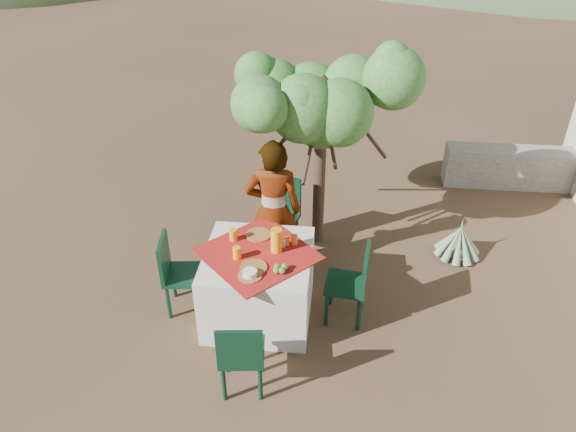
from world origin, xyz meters
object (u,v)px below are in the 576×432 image
object	(u,v)px
agave	(459,242)
juice_pitcher	(276,240)
chair_far	(279,213)
chair_left	(176,271)
person	(273,211)
table	(259,284)
chair_right	(354,281)
chair_near	(241,354)
shrub_tree	(328,110)

from	to	relation	value
agave	juice_pitcher	world-z (taller)	juice_pitcher
chair_far	chair_left	xyz separation A→B (m)	(-0.90, -1.09, -0.04)
person	juice_pitcher	bearing A→B (deg)	96.04
chair_far	juice_pitcher	world-z (taller)	juice_pitcher
chair_far	person	world-z (taller)	person
chair_far	person	distance (m)	0.51
table	chair_right	world-z (taller)	chair_right
chair_near	chair_left	bearing A→B (deg)	-57.00
agave	chair_right	bearing A→B (deg)	-136.18
shrub_tree	person	bearing A→B (deg)	-124.48
agave	juice_pitcher	bearing A→B (deg)	-149.99
table	chair_right	xyz separation A→B (m)	(0.93, 0.03, 0.09)
table	chair_left	distance (m)	0.83
chair_far	chair_right	size ratio (longest dim) A/B	1.09
chair_far	agave	size ratio (longest dim) A/B	1.65
chair_far	chair_right	distance (m)	1.36
chair_left	person	xyz separation A→B (m)	(0.89, 0.66, 0.34)
table	chair_near	xyz separation A→B (m)	(0.00, -0.99, 0.08)
person	agave	world-z (taller)	person
chair_right	juice_pitcher	bearing A→B (deg)	-86.28
chair_far	juice_pitcher	xyz separation A→B (m)	(0.10, -1.03, 0.37)
shrub_tree	juice_pitcher	size ratio (longest dim) A/B	8.65
chair_left	chair_right	size ratio (longest dim) A/B	1.00
chair_far	chair_right	xyz separation A→B (m)	(0.85, -1.06, -0.04)
person	chair_near	bearing A→B (deg)	83.93
shrub_tree	agave	world-z (taller)	shrub_tree
chair_near	chair_far	bearing A→B (deg)	-98.59
chair_near	chair_left	xyz separation A→B (m)	(-0.82, 1.00, 0.02)
table	person	bearing A→B (deg)	84.23
agave	chair_far	bearing A→B (deg)	-177.19
person	juice_pitcher	world-z (taller)	person
table	chair_right	distance (m)	0.93
table	juice_pitcher	distance (m)	0.54
person	agave	distance (m)	2.22
chair_far	shrub_tree	xyz separation A→B (m)	(0.49, 0.31, 1.13)
agave	juice_pitcher	distance (m)	2.37
chair_far	chair_near	distance (m)	2.09
table	agave	xyz separation A→B (m)	(2.14, 1.19, -0.19)
chair_left	shrub_tree	distance (m)	2.30
shrub_tree	agave	xyz separation A→B (m)	(1.56, -0.21, -1.46)
chair_near	person	world-z (taller)	person
chair_right	chair_far	bearing A→B (deg)	-135.45
shrub_tree	chair_far	bearing A→B (deg)	-147.88
chair_near	agave	xyz separation A→B (m)	(2.13, 2.18, -0.27)
chair_right	person	distance (m)	1.12
chair_far	person	size ratio (longest dim) A/B	0.57
chair_near	shrub_tree	bearing A→B (deg)	-109.91
table	chair_near	size ratio (longest dim) A/B	1.58
chair_left	juice_pitcher	size ratio (longest dim) A/B	3.52
chair_left	shrub_tree	bearing A→B (deg)	-51.87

